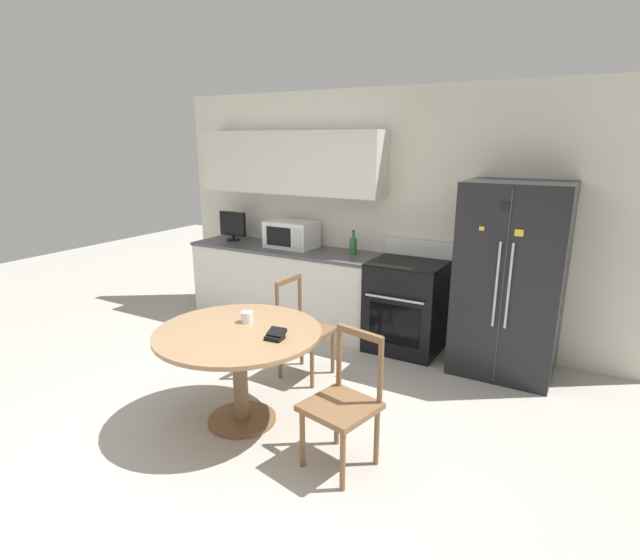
{
  "coord_description": "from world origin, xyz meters",
  "views": [
    {
      "loc": [
        2.06,
        -2.33,
        2.08
      ],
      "look_at": [
        0.05,
        1.15,
        0.95
      ],
      "focal_mm": 28.0,
      "sensor_mm": 36.0,
      "label": 1
    }
  ],
  "objects": [
    {
      "name": "ground_plane",
      "position": [
        0.0,
        0.0,
        0.0
      ],
      "size": [
        14.0,
        14.0,
        0.0
      ],
      "primitive_type": "plane",
      "color": "#B2ADA3"
    },
    {
      "name": "back_wall",
      "position": [
        -0.3,
        2.59,
        1.45
      ],
      "size": [
        5.2,
        0.44,
        2.6
      ],
      "color": "silver",
      "rests_on": "ground_plane"
    },
    {
      "name": "kitchen_counter",
      "position": [
        -1.08,
        2.29,
        0.45
      ],
      "size": [
        2.27,
        0.64,
        0.9
      ],
      "color": "silver",
      "rests_on": "ground_plane"
    },
    {
      "name": "refrigerator",
      "position": [
        1.39,
        2.23,
        0.87
      ],
      "size": [
        0.88,
        0.72,
        1.74
      ],
      "color": "black",
      "rests_on": "ground_plane"
    },
    {
      "name": "oven_range",
      "position": [
        0.43,
        2.26,
        0.47
      ],
      "size": [
        0.72,
        0.68,
        1.08
      ],
      "color": "black",
      "rests_on": "ground_plane"
    },
    {
      "name": "microwave",
      "position": [
        -1.01,
        2.34,
        1.05
      ],
      "size": [
        0.55,
        0.38,
        0.3
      ],
      "color": "white",
      "rests_on": "kitchen_counter"
    },
    {
      "name": "countertop_tv",
      "position": [
        -1.85,
        2.34,
        1.09
      ],
      "size": [
        0.36,
        0.16,
        0.35
      ],
      "color": "black",
      "rests_on": "kitchen_counter"
    },
    {
      "name": "counter_bottle",
      "position": [
        -0.24,
        2.36,
        1.0
      ],
      "size": [
        0.08,
        0.08,
        0.26
      ],
      "color": "#2D6B38",
      "rests_on": "kitchen_counter"
    },
    {
      "name": "dining_table",
      "position": [
        -0.16,
        0.31,
        0.6
      ],
      "size": [
        1.23,
        1.23,
        0.74
      ],
      "color": "#997551",
      "rests_on": "ground_plane"
    },
    {
      "name": "dining_chair_right",
      "position": [
        0.75,
        0.24,
        0.43
      ],
      "size": [
        0.5,
        0.5,
        0.9
      ],
      "rotation": [
        0.0,
        0.0,
        2.92
      ],
      "color": "brown",
      "rests_on": "ground_plane"
    },
    {
      "name": "dining_chair_far",
      "position": [
        -0.16,
        1.22,
        0.43
      ],
      "size": [
        0.44,
        0.44,
        0.9
      ],
      "rotation": [
        0.0,
        0.0,
        4.67
      ],
      "color": "brown",
      "rests_on": "ground_plane"
    },
    {
      "name": "candle_glass",
      "position": [
        -0.21,
        0.49,
        0.78
      ],
      "size": [
        0.09,
        0.09,
        0.08
      ],
      "color": "silver",
      "rests_on": "dining_table"
    },
    {
      "name": "wallet",
      "position": [
        0.17,
        0.32,
        0.77
      ],
      "size": [
        0.13,
        0.14,
        0.07
      ],
      "color": "black",
      "rests_on": "dining_table"
    }
  ]
}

